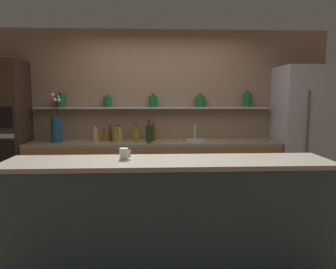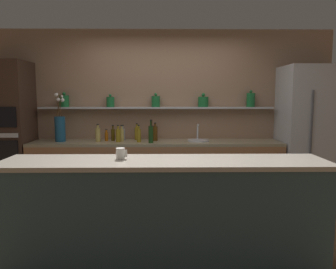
{
  "view_description": "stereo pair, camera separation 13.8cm",
  "coord_description": "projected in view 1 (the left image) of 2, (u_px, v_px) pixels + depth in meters",
  "views": [
    {
      "loc": [
        -0.15,
        -3.57,
        1.59
      ],
      "look_at": [
        0.04,
        0.27,
        1.14
      ],
      "focal_mm": 35.0,
      "sensor_mm": 36.0,
      "label": 1
    },
    {
      "loc": [
        -0.01,
        -3.57,
        1.59
      ],
      "look_at": [
        0.04,
        0.27,
        1.14
      ],
      "focal_mm": 35.0,
      "sensor_mm": 36.0,
      "label": 2
    }
  ],
  "objects": [
    {
      "name": "bottle_spirit_4",
      "position": [
        119.0,
        135.0,
        4.82
      ],
      "size": [
        0.06,
        0.06,
        0.24
      ],
      "color": "tan",
      "rests_on": "back_counter_unit"
    },
    {
      "name": "bottle_wine_5",
      "position": [
        149.0,
        132.0,
        4.99
      ],
      "size": [
        0.08,
        0.08,
        0.31
      ],
      "color": "#380C0C",
      "rests_on": "back_counter_unit"
    },
    {
      "name": "island_counter",
      "position": [
        168.0,
        215.0,
        2.98
      ],
      "size": [
        2.91,
        0.61,
        1.02
      ],
      "color": "#334C56",
      "rests_on": "ground_plane"
    },
    {
      "name": "bottle_spirit_0",
      "position": [
        95.0,
        135.0,
        4.77
      ],
      "size": [
        0.07,
        0.07,
        0.26
      ],
      "color": "tan",
      "rests_on": "back_counter_unit"
    },
    {
      "name": "back_counter_unit",
      "position": [
        154.0,
        172.0,
        4.9
      ],
      "size": [
        3.67,
        0.62,
        0.92
      ],
      "color": "#99603D",
      "rests_on": "ground_plane"
    },
    {
      "name": "bottle_wine_2",
      "position": [
        149.0,
        134.0,
        4.65
      ],
      "size": [
        0.07,
        0.07,
        0.33
      ],
      "color": "#193814",
      "rests_on": "back_counter_unit"
    },
    {
      "name": "oven_tower",
      "position": [
        4.0,
        134.0,
        4.72
      ],
      "size": [
        0.63,
        0.64,
        2.09
      ],
      "color": "#3D281E",
      "rests_on": "ground_plane"
    },
    {
      "name": "bottle_oil_7",
      "position": [
        134.0,
        133.0,
        5.0
      ],
      "size": [
        0.07,
        0.07,
        0.25
      ],
      "color": "olive",
      "rests_on": "back_counter_unit"
    },
    {
      "name": "sink_fixture",
      "position": [
        196.0,
        139.0,
        4.89
      ],
      "size": [
        0.32,
        0.32,
        0.25
      ],
      "color": "#B7B7BC",
      "rests_on": "back_counter_unit"
    },
    {
      "name": "bottle_spirit_9",
      "position": [
        153.0,
        133.0,
        4.89
      ],
      "size": [
        0.07,
        0.07,
        0.27
      ],
      "color": "#4C2D0C",
      "rests_on": "back_counter_unit"
    },
    {
      "name": "back_wall_unit",
      "position": [
        161.0,
        114.0,
        5.16
      ],
      "size": [
        5.2,
        0.28,
        2.6
      ],
      "color": "#937056",
      "rests_on": "ground_plane"
    },
    {
      "name": "flower_vase",
      "position": [
        56.0,
        127.0,
        4.75
      ],
      "size": [
        0.15,
        0.18,
        0.72
      ],
      "color": "navy",
      "rests_on": "back_counter_unit"
    },
    {
      "name": "bottle_spirit_6",
      "position": [
        120.0,
        134.0,
        4.95
      ],
      "size": [
        0.07,
        0.07,
        0.23
      ],
      "color": "gray",
      "rests_on": "back_counter_unit"
    },
    {
      "name": "bottle_oil_8",
      "position": [
        110.0,
        135.0,
        4.88
      ],
      "size": [
        0.06,
        0.06,
        0.24
      ],
      "color": "#47380A",
      "rests_on": "back_counter_unit"
    },
    {
      "name": "bottle_oil_1",
      "position": [
        116.0,
        135.0,
        4.74
      ],
      "size": [
        0.07,
        0.07,
        0.25
      ],
      "color": "olive",
      "rests_on": "back_counter_unit"
    },
    {
      "name": "coffee_mug",
      "position": [
        124.0,
        154.0,
        2.95
      ],
      "size": [
        0.1,
        0.08,
        0.1
      ],
      "color": "silver",
      "rests_on": "island_counter"
    },
    {
      "name": "bottle_sauce_10",
      "position": [
        104.0,
        136.0,
        4.85
      ],
      "size": [
        0.05,
        0.05,
        0.18
      ],
      "color": "#9E4C0A",
      "rests_on": "back_counter_unit"
    },
    {
      "name": "refrigerator",
      "position": [
        306.0,
        135.0,
        4.91
      ],
      "size": [
        0.86,
        0.73,
        2.02
      ],
      "color": "#B7B7BC",
      "rests_on": "ground_plane"
    },
    {
      "name": "ground_plane",
      "position": [
        165.0,
        236.0,
        3.73
      ],
      "size": [
        12.0,
        12.0,
        0.0
      ],
      "primitive_type": "plane",
      "color": "brown"
    },
    {
      "name": "bottle_oil_3",
      "position": [
        137.0,
        135.0,
        4.74
      ],
      "size": [
        0.06,
        0.06,
        0.25
      ],
      "color": "olive",
      "rests_on": "back_counter_unit"
    }
  ]
}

